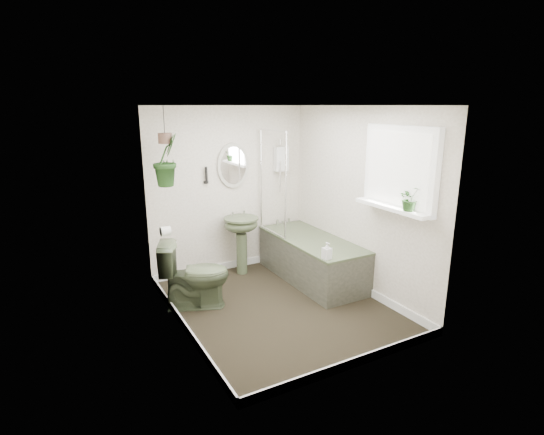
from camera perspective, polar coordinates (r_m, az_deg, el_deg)
floor at (r=5.13m, az=0.82°, el=-11.90°), size 2.30×2.80×0.02m
ceiling at (r=4.59m, az=0.93°, el=14.97°), size 2.30×2.80×0.02m
wall_back at (r=5.97m, az=-5.82°, el=3.65°), size 2.30×0.02×2.30m
wall_front at (r=3.62m, az=11.95°, el=-4.03°), size 2.30×0.02×2.30m
wall_left at (r=4.30m, az=-12.73°, el=-1.06°), size 0.02×2.80×2.30m
wall_right at (r=5.38m, az=11.70°, el=2.19°), size 0.02×2.80×2.30m
skirting at (r=5.11m, az=0.82°, el=-11.29°), size 2.30×2.80×0.10m
bathtub at (r=5.79m, az=5.32°, el=-5.53°), size 0.72×1.72×0.58m
bath_screen at (r=5.77m, az=0.10°, el=4.66°), size 0.04×0.72×1.40m
shower_box at (r=6.19m, az=1.24°, el=7.88°), size 0.20×0.10×0.35m
oval_mirror at (r=5.90m, az=-5.22°, el=6.98°), size 0.46×0.03×0.62m
wall_sconce at (r=5.75m, az=-8.83°, el=5.67°), size 0.04×0.04×0.22m
toilet_roll_holder at (r=5.03m, az=-14.15°, el=-1.78°), size 0.11×0.11×0.11m
window_recess at (r=4.74m, az=16.83°, el=6.33°), size 0.08×1.00×0.90m
window_sill at (r=4.77m, az=15.86°, el=1.30°), size 0.18×1.00×0.04m
window_blinds at (r=4.71m, az=16.44°, el=6.31°), size 0.01×0.86×0.76m
toilet at (r=5.05m, az=-10.34°, el=-7.54°), size 0.89×0.70×0.80m
pedestal_sink at (r=5.94m, az=-4.10°, el=-3.77°), size 0.52×0.46×0.82m
sill_plant at (r=4.56m, az=18.07°, el=2.45°), size 0.27×0.24×0.26m
hanging_plant at (r=5.14m, az=-14.01°, el=7.53°), size 0.44×0.42×0.62m
soap_bottle at (r=4.94m, az=7.39°, el=-4.45°), size 0.10×0.10×0.20m
hanging_pot at (r=5.12m, az=-14.19°, el=10.29°), size 0.16×0.16×0.12m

